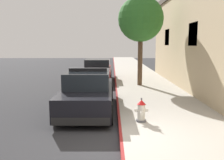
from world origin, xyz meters
The scene contains 7 objects.
ground_plane centered at (-4.23, 10.00, -0.10)m, with size 35.06×60.00×0.20m, color #2B2B2D.
sidewalk_pavement centered at (1.77, 10.00, 0.08)m, with size 3.55×60.00×0.16m, color #ADA89E.
curb_painted_edge centered at (-0.04, 10.00, 0.08)m, with size 0.08×60.00×0.16m, color maroon.
police_cruiser centered at (-1.22, 3.26, 0.74)m, with size 1.94×4.84×1.68m.
parked_car_silver_ahead centered at (-1.29, 11.02, 0.74)m, with size 1.94×4.84×1.56m.
fire_hydrant centered at (0.65, 1.33, 0.51)m, with size 0.44×0.40×0.76m.
street_tree centered at (1.39, 8.40, 4.02)m, with size 2.64×2.64×5.22m.
Camera 1 is at (-0.28, -6.22, 2.61)m, focal length 39.36 mm.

